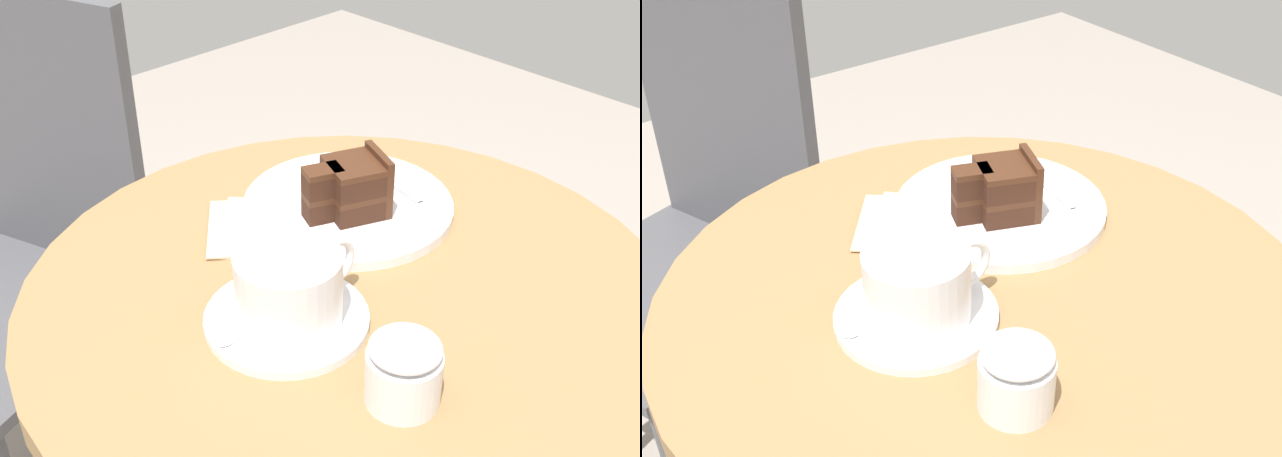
# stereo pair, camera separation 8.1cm
# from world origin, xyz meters

# --- Properties ---
(cafe_table) EXTENTS (0.65, 0.65, 0.74)m
(cafe_table) POSITION_xyz_m (0.00, 0.00, 0.61)
(cafe_table) COLOR olive
(cafe_table) RESTS_ON ground
(saucer) EXTENTS (0.15, 0.15, 0.01)m
(saucer) POSITION_xyz_m (-0.08, 0.00, 0.75)
(saucer) COLOR white
(saucer) RESTS_ON cafe_table
(coffee_cup) EXTENTS (0.13, 0.10, 0.07)m
(coffee_cup) POSITION_xyz_m (-0.08, -0.01, 0.79)
(coffee_cup) COLOR white
(coffee_cup) RESTS_ON saucer
(teaspoon) EXTENTS (0.07, 0.08, 0.00)m
(teaspoon) POSITION_xyz_m (-0.13, -0.01, 0.75)
(teaspoon) COLOR silver
(teaspoon) RESTS_ON saucer
(cake_plate) EXTENTS (0.24, 0.24, 0.01)m
(cake_plate) POSITION_xyz_m (0.10, 0.10, 0.75)
(cake_plate) COLOR white
(cake_plate) RESTS_ON cafe_table
(cake_slice) EXTENTS (0.10, 0.08, 0.07)m
(cake_slice) POSITION_xyz_m (0.08, 0.08, 0.79)
(cake_slice) COLOR #381E14
(cake_slice) RESTS_ON cake_plate
(fork) EXTENTS (0.04, 0.13, 0.00)m
(fork) POSITION_xyz_m (0.15, 0.05, 0.76)
(fork) COLOR silver
(fork) RESTS_ON cake_plate
(napkin) EXTENTS (0.18, 0.18, 0.00)m
(napkin) POSITION_xyz_m (0.01, 0.13, 0.74)
(napkin) COLOR beige
(napkin) RESTS_ON cafe_table
(cafe_chair) EXTENTS (0.49, 0.49, 0.90)m
(cafe_chair) POSITION_xyz_m (-0.09, 0.62, 0.53)
(cafe_chair) COLOR #4C4C51
(cafe_chair) RESTS_ON ground
(sugar_pot) EXTENTS (0.06, 0.06, 0.07)m
(sugar_pot) POSITION_xyz_m (-0.08, -0.14, 0.78)
(sugar_pot) COLOR white
(sugar_pot) RESTS_ON cafe_table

